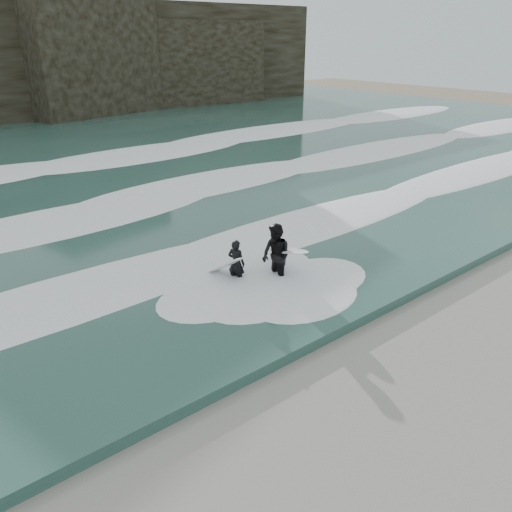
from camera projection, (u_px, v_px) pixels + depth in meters
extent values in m
plane|color=olive|center=(475.00, 378.00, 11.19)|extent=(120.00, 120.00, 0.00)
cube|color=#274C43|center=(45.00, 153.00, 31.67)|extent=(90.00, 52.00, 0.30)
ellipsoid|color=white|center=(234.00, 243.00, 17.40)|extent=(60.00, 3.20, 0.20)
ellipsoid|color=white|center=(140.00, 196.00, 22.35)|extent=(60.00, 4.00, 0.24)
ellipsoid|color=white|center=(67.00, 160.00, 28.71)|extent=(60.00, 4.80, 0.30)
imported|color=black|center=(236.00, 263.00, 15.00)|extent=(0.55, 0.65, 1.50)
ellipsoid|color=white|center=(225.00, 265.00, 14.79)|extent=(0.70, 1.94, 1.26)
imported|color=black|center=(276.00, 256.00, 14.86)|extent=(0.84, 1.04, 2.00)
ellipsoid|color=white|center=(286.00, 251.00, 15.07)|extent=(0.88, 2.20, 0.74)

